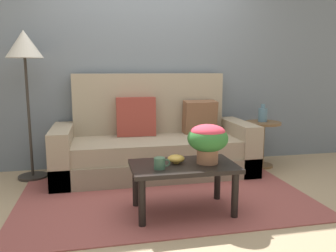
{
  "coord_description": "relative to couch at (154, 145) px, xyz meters",
  "views": [
    {
      "loc": [
        -0.62,
        -3.05,
        1.22
      ],
      "look_at": [
        0.07,
        0.18,
        0.66
      ],
      "focal_mm": 36.34,
      "sensor_mm": 36.0,
      "label": 1
    }
  ],
  "objects": [
    {
      "name": "floor_lamp",
      "position": [
        -1.38,
        0.08,
        1.03
      ],
      "size": [
        0.39,
        0.39,
        1.63
      ],
      "color": "#2D2823",
      "rests_on": "ground"
    },
    {
      "name": "coffee_table",
      "position": [
        0.05,
        -1.17,
        0.02
      ],
      "size": [
        0.89,
        0.53,
        0.43
      ],
      "color": "black",
      "rests_on": "ground"
    },
    {
      "name": "side_table",
      "position": [
        1.36,
        -0.04,
        0.05
      ],
      "size": [
        0.44,
        0.44,
        0.57
      ],
      "color": "brown",
      "rests_on": "ground"
    },
    {
      "name": "couch",
      "position": [
        0.0,
        0.0,
        0.0
      ],
      "size": [
        2.27,
        0.88,
        1.16
      ],
      "color": "gray",
      "rests_on": "ground"
    },
    {
      "name": "ground_plane",
      "position": [
        -0.04,
        -0.81,
        -0.34
      ],
      "size": [
        14.0,
        14.0,
        0.0
      ],
      "primitive_type": "plane",
      "color": "tan"
    },
    {
      "name": "table_vase",
      "position": [
        1.37,
        -0.02,
        0.32
      ],
      "size": [
        0.11,
        0.11,
        0.22
      ],
      "color": "slate",
      "rests_on": "side_table"
    },
    {
      "name": "snack_bowl",
      "position": [
        -0.01,
        -1.13,
        0.13
      ],
      "size": [
        0.15,
        0.15,
        0.07
      ],
      "color": "gold",
      "rests_on": "coffee_table"
    },
    {
      "name": "potted_plant",
      "position": [
        0.26,
        -1.18,
        0.3
      ],
      "size": [
        0.34,
        0.34,
        0.33
      ],
      "color": "#A36B4C",
      "rests_on": "coffee_table"
    },
    {
      "name": "area_rug",
      "position": [
        -0.04,
        -0.82,
        -0.33
      ],
      "size": [
        2.72,
        1.64,
        0.01
      ],
      "primitive_type": "cube",
      "color": "#994C47",
      "rests_on": "ground"
    },
    {
      "name": "coffee_mug",
      "position": [
        -0.17,
        -1.26,
        0.13
      ],
      "size": [
        0.13,
        0.09,
        0.09
      ],
      "color": "#3D664C",
      "rests_on": "coffee_table"
    },
    {
      "name": "wall_back",
      "position": [
        -0.04,
        0.46,
        1.01
      ],
      "size": [
        6.4,
        0.12,
        2.7
      ],
      "primitive_type": "cube",
      "color": "slate",
      "rests_on": "ground"
    }
  ]
}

